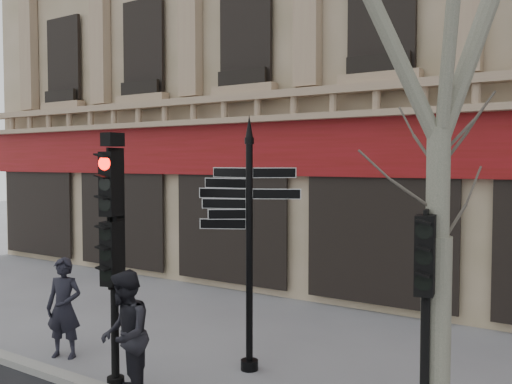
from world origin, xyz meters
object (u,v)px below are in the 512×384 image
pedestrian_a (64,308)px  traffic_signal_secondary (426,278)px  traffic_signal_main (114,227)px  pedestrian_b (124,335)px  fingerpost (249,200)px

pedestrian_a → traffic_signal_secondary: bearing=-13.6°
traffic_signal_main → pedestrian_b: 1.53m
fingerpost → traffic_signal_main: 2.09m
pedestrian_a → pedestrian_b: 2.19m
traffic_signal_secondary → pedestrian_a: size_ratio=1.56×
pedestrian_a → pedestrian_b: pedestrian_b is taller
traffic_signal_main → traffic_signal_secondary: traffic_signal_main is taller
traffic_signal_secondary → pedestrian_a: traffic_signal_secondary is taller
traffic_signal_main → pedestrian_a: (-1.66, 0.37, -1.49)m
fingerpost → pedestrian_a: (-2.90, -1.27, -1.85)m
fingerpost → traffic_signal_secondary: (2.85, -0.23, -0.86)m
fingerpost → traffic_signal_main: bearing=-145.5°
traffic_signal_secondary → pedestrian_b: (-3.65, -1.64, -0.94)m
traffic_signal_main → pedestrian_b: (0.45, -0.23, -1.44)m
traffic_signal_main → pedestrian_b: bearing=-42.8°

